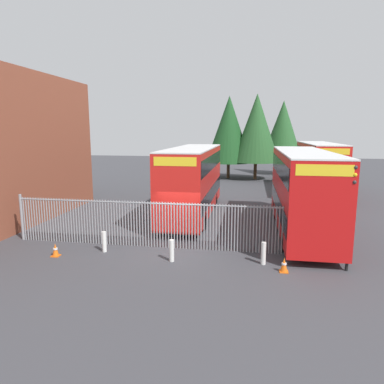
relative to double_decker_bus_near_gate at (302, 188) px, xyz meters
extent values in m
plane|color=#3D3D42|center=(-6.05, 4.28, -2.42)|extent=(100.00, 100.00, 0.00)
cylinder|color=gray|center=(-14.09, -3.72, -1.32)|extent=(0.06, 0.06, 2.20)
cylinder|color=gray|center=(-13.95, -3.72, -1.32)|extent=(0.06, 0.06, 2.20)
cylinder|color=gray|center=(-13.81, -3.72, -1.32)|extent=(0.06, 0.06, 2.20)
cylinder|color=gray|center=(-13.67, -3.72, -1.32)|extent=(0.06, 0.06, 2.20)
cylinder|color=gray|center=(-13.53, -3.72, -1.32)|extent=(0.06, 0.06, 2.20)
cylinder|color=gray|center=(-13.39, -3.72, -1.32)|extent=(0.06, 0.06, 2.20)
cylinder|color=gray|center=(-13.25, -3.72, -1.32)|extent=(0.06, 0.06, 2.20)
cylinder|color=gray|center=(-13.11, -3.72, -1.32)|extent=(0.06, 0.06, 2.20)
cylinder|color=gray|center=(-12.97, -3.72, -1.32)|extent=(0.06, 0.06, 2.20)
cylinder|color=gray|center=(-12.83, -3.72, -1.32)|extent=(0.06, 0.06, 2.20)
cylinder|color=gray|center=(-12.69, -3.72, -1.32)|extent=(0.06, 0.06, 2.20)
cylinder|color=gray|center=(-12.54, -3.72, -1.32)|extent=(0.06, 0.06, 2.20)
cylinder|color=gray|center=(-12.40, -3.72, -1.32)|extent=(0.06, 0.06, 2.20)
cylinder|color=gray|center=(-12.26, -3.72, -1.32)|extent=(0.06, 0.06, 2.20)
cylinder|color=gray|center=(-12.12, -3.72, -1.32)|extent=(0.06, 0.06, 2.20)
cylinder|color=gray|center=(-11.98, -3.72, -1.32)|extent=(0.06, 0.06, 2.20)
cylinder|color=gray|center=(-11.84, -3.72, -1.32)|extent=(0.06, 0.06, 2.20)
cylinder|color=gray|center=(-11.70, -3.72, -1.32)|extent=(0.06, 0.06, 2.20)
cylinder|color=gray|center=(-11.56, -3.72, -1.32)|extent=(0.06, 0.06, 2.20)
cylinder|color=gray|center=(-11.42, -3.72, -1.32)|extent=(0.06, 0.06, 2.20)
cylinder|color=gray|center=(-11.28, -3.72, -1.32)|extent=(0.06, 0.06, 2.20)
cylinder|color=gray|center=(-11.14, -3.72, -1.32)|extent=(0.06, 0.06, 2.20)
cylinder|color=gray|center=(-11.00, -3.72, -1.32)|extent=(0.06, 0.06, 2.20)
cylinder|color=gray|center=(-10.86, -3.72, -1.32)|extent=(0.06, 0.06, 2.20)
cylinder|color=gray|center=(-10.72, -3.72, -1.32)|extent=(0.06, 0.06, 2.20)
cylinder|color=gray|center=(-10.58, -3.72, -1.32)|extent=(0.06, 0.06, 2.20)
cylinder|color=gray|center=(-10.43, -3.72, -1.32)|extent=(0.06, 0.06, 2.20)
cylinder|color=gray|center=(-10.29, -3.72, -1.32)|extent=(0.06, 0.06, 2.20)
cylinder|color=gray|center=(-10.15, -3.72, -1.32)|extent=(0.06, 0.06, 2.20)
cylinder|color=gray|center=(-10.01, -3.72, -1.32)|extent=(0.06, 0.06, 2.20)
cylinder|color=gray|center=(-9.87, -3.72, -1.32)|extent=(0.06, 0.06, 2.20)
cylinder|color=gray|center=(-9.73, -3.72, -1.32)|extent=(0.06, 0.06, 2.20)
cylinder|color=gray|center=(-9.59, -3.72, -1.32)|extent=(0.06, 0.06, 2.20)
cylinder|color=gray|center=(-9.45, -3.72, -1.32)|extent=(0.06, 0.06, 2.20)
cylinder|color=gray|center=(-9.31, -3.72, -1.32)|extent=(0.06, 0.06, 2.20)
cylinder|color=gray|center=(-9.17, -3.72, -1.32)|extent=(0.06, 0.06, 2.20)
cylinder|color=gray|center=(-9.03, -3.72, -1.32)|extent=(0.06, 0.06, 2.20)
cylinder|color=gray|center=(-8.89, -3.72, -1.32)|extent=(0.06, 0.06, 2.20)
cylinder|color=gray|center=(-8.75, -3.72, -1.32)|extent=(0.06, 0.06, 2.20)
cylinder|color=gray|center=(-8.61, -3.72, -1.32)|extent=(0.06, 0.06, 2.20)
cylinder|color=gray|center=(-8.47, -3.72, -1.32)|extent=(0.06, 0.06, 2.20)
cylinder|color=gray|center=(-8.32, -3.72, -1.32)|extent=(0.06, 0.06, 2.20)
cylinder|color=gray|center=(-8.18, -3.72, -1.32)|extent=(0.06, 0.06, 2.20)
cylinder|color=gray|center=(-8.04, -3.72, -1.32)|extent=(0.06, 0.06, 2.20)
cylinder|color=gray|center=(-7.90, -3.72, -1.32)|extent=(0.06, 0.06, 2.20)
cylinder|color=gray|center=(-7.76, -3.72, -1.32)|extent=(0.06, 0.06, 2.20)
cylinder|color=gray|center=(-7.62, -3.72, -1.32)|extent=(0.06, 0.06, 2.20)
cylinder|color=gray|center=(-7.48, -3.72, -1.32)|extent=(0.06, 0.06, 2.20)
cylinder|color=gray|center=(-7.34, -3.72, -1.32)|extent=(0.06, 0.06, 2.20)
cylinder|color=gray|center=(-7.20, -3.72, -1.32)|extent=(0.06, 0.06, 2.20)
cylinder|color=gray|center=(-7.06, -3.72, -1.32)|extent=(0.06, 0.06, 2.20)
cylinder|color=gray|center=(-6.92, -3.72, -1.32)|extent=(0.06, 0.06, 2.20)
cylinder|color=gray|center=(-6.78, -3.72, -1.32)|extent=(0.06, 0.06, 2.20)
cylinder|color=gray|center=(-6.64, -3.72, -1.32)|extent=(0.06, 0.06, 2.20)
cylinder|color=gray|center=(-6.50, -3.72, -1.32)|extent=(0.06, 0.06, 2.20)
cylinder|color=gray|center=(-6.35, -3.72, -1.32)|extent=(0.06, 0.06, 2.20)
cylinder|color=gray|center=(-6.21, -3.72, -1.32)|extent=(0.06, 0.06, 2.20)
cylinder|color=gray|center=(-6.07, -3.72, -1.32)|extent=(0.06, 0.06, 2.20)
cylinder|color=gray|center=(-5.93, -3.72, -1.32)|extent=(0.06, 0.06, 2.20)
cylinder|color=gray|center=(-5.79, -3.72, -1.32)|extent=(0.06, 0.06, 2.20)
cylinder|color=gray|center=(-5.65, -3.72, -1.32)|extent=(0.06, 0.06, 2.20)
cylinder|color=gray|center=(-5.51, -3.72, -1.32)|extent=(0.06, 0.06, 2.20)
cylinder|color=gray|center=(-5.37, -3.72, -1.32)|extent=(0.06, 0.06, 2.20)
cylinder|color=gray|center=(-5.23, -3.72, -1.32)|extent=(0.06, 0.06, 2.20)
cylinder|color=gray|center=(-5.09, -3.72, -1.32)|extent=(0.06, 0.06, 2.20)
cylinder|color=gray|center=(-4.95, -3.72, -1.32)|extent=(0.06, 0.06, 2.20)
cylinder|color=gray|center=(-4.81, -3.72, -1.32)|extent=(0.06, 0.06, 2.20)
cylinder|color=gray|center=(-4.67, -3.72, -1.32)|extent=(0.06, 0.06, 2.20)
cylinder|color=gray|center=(-4.53, -3.72, -1.32)|extent=(0.06, 0.06, 2.20)
cylinder|color=gray|center=(-4.39, -3.72, -1.32)|extent=(0.06, 0.06, 2.20)
cylinder|color=gray|center=(-4.24, -3.72, -1.32)|extent=(0.06, 0.06, 2.20)
cylinder|color=gray|center=(-4.10, -3.72, -1.32)|extent=(0.06, 0.06, 2.20)
cylinder|color=gray|center=(-3.96, -3.72, -1.32)|extent=(0.06, 0.06, 2.20)
cylinder|color=gray|center=(-3.82, -3.72, -1.32)|extent=(0.06, 0.06, 2.20)
cylinder|color=gray|center=(-3.68, -3.72, -1.32)|extent=(0.06, 0.06, 2.20)
cylinder|color=gray|center=(-3.54, -3.72, -1.32)|extent=(0.06, 0.06, 2.20)
cylinder|color=gray|center=(-3.40, -3.72, -1.32)|extent=(0.06, 0.06, 2.20)
cylinder|color=gray|center=(-3.26, -3.72, -1.32)|extent=(0.06, 0.06, 2.20)
cylinder|color=gray|center=(-3.12, -3.72, -1.32)|extent=(0.06, 0.06, 2.20)
cylinder|color=gray|center=(-2.98, -3.72, -1.32)|extent=(0.06, 0.06, 2.20)
cylinder|color=gray|center=(-2.84, -3.72, -1.32)|extent=(0.06, 0.06, 2.20)
cylinder|color=gray|center=(-2.70, -3.72, -1.32)|extent=(0.06, 0.06, 2.20)
cylinder|color=gray|center=(-2.56, -3.72, -1.32)|extent=(0.06, 0.06, 2.20)
cylinder|color=gray|center=(-2.42, -3.72, -1.32)|extent=(0.06, 0.06, 2.20)
cylinder|color=gray|center=(-2.28, -3.72, -1.32)|extent=(0.06, 0.06, 2.20)
cylinder|color=gray|center=(-2.13, -3.72, -1.32)|extent=(0.06, 0.06, 2.20)
cylinder|color=gray|center=(-1.99, -3.72, -1.32)|extent=(0.06, 0.06, 2.20)
cylinder|color=gray|center=(-1.85, -3.72, -1.32)|extent=(0.06, 0.06, 2.20)
cylinder|color=gray|center=(-1.71, -3.72, -1.32)|extent=(0.06, 0.06, 2.20)
cylinder|color=gray|center=(-1.57, -3.72, -1.32)|extent=(0.06, 0.06, 2.20)
cylinder|color=gray|center=(-1.43, -3.72, -1.32)|extent=(0.06, 0.06, 2.20)
cylinder|color=gray|center=(-1.29, -3.72, -1.32)|extent=(0.06, 0.06, 2.20)
cylinder|color=gray|center=(-1.15, -3.72, -1.32)|extent=(0.06, 0.06, 2.20)
cylinder|color=gray|center=(-1.01, -3.72, -1.32)|extent=(0.06, 0.06, 2.20)
cylinder|color=gray|center=(-0.87, -3.72, -1.32)|extent=(0.06, 0.06, 2.20)
cylinder|color=gray|center=(-0.73, -3.72, -1.32)|extent=(0.06, 0.06, 2.20)
cylinder|color=gray|center=(-0.59, -3.72, -1.32)|extent=(0.06, 0.06, 2.20)
cylinder|color=gray|center=(-7.34, -3.72, -0.30)|extent=(13.51, 0.07, 0.07)
cylinder|color=gray|center=(-14.09, -3.72, -1.25)|extent=(0.14, 0.14, 2.35)
cylinder|color=gray|center=(-0.59, -3.72, -1.25)|extent=(0.14, 0.14, 2.35)
cube|color=red|center=(0.00, 0.01, -0.07)|extent=(2.50, 10.80, 4.00)
cube|color=black|center=(0.00, 0.01, -0.87)|extent=(2.54, 10.37, 0.90)
cube|color=black|center=(0.00, 0.01, 1.13)|extent=(2.54, 10.37, 0.90)
cube|color=yellow|center=(0.00, -5.34, 1.58)|extent=(2.12, 0.12, 0.44)
cube|color=silver|center=(0.00, 0.01, 1.96)|extent=(2.50, 10.80, 0.08)
cylinder|color=black|center=(-1.10, -3.34, -1.90)|extent=(0.30, 1.04, 1.04)
cylinder|color=black|center=(1.10, -3.34, -1.90)|extent=(0.30, 1.04, 1.04)
cylinder|color=black|center=(-1.10, 2.98, -1.90)|extent=(0.30, 1.04, 1.04)
cylinder|color=black|center=(1.10, 2.98, -1.90)|extent=(0.30, 1.04, 1.04)
cube|color=red|center=(-6.39, 2.74, -0.07)|extent=(2.50, 10.80, 4.00)
cube|color=black|center=(-6.39, 2.74, -0.87)|extent=(2.54, 10.37, 0.90)
cube|color=black|center=(-6.39, 2.74, 1.13)|extent=(2.54, 10.37, 0.90)
cube|color=yellow|center=(-6.39, -2.61, 1.58)|extent=(2.12, 0.12, 0.44)
cube|color=silver|center=(-6.39, 2.74, 1.96)|extent=(2.50, 10.80, 0.08)
cylinder|color=black|center=(-7.49, -0.61, -1.90)|extent=(0.30, 1.04, 1.04)
cylinder|color=black|center=(-5.29, -0.61, -1.90)|extent=(0.30, 1.04, 1.04)
cylinder|color=black|center=(-7.49, 5.71, -1.90)|extent=(0.30, 1.04, 1.04)
cylinder|color=black|center=(-5.29, 5.71, -1.90)|extent=(0.30, 1.04, 1.04)
cube|color=red|center=(3.08, 12.61, -0.07)|extent=(2.50, 10.80, 4.00)
cube|color=black|center=(3.08, 12.61, -0.87)|extent=(2.54, 10.37, 0.90)
cube|color=black|center=(3.08, 12.61, 1.13)|extent=(2.54, 10.37, 0.90)
cube|color=yellow|center=(3.08, 7.26, 1.58)|extent=(2.12, 0.12, 0.44)
cube|color=silver|center=(3.08, 12.61, 1.96)|extent=(2.50, 10.80, 0.08)
cylinder|color=black|center=(1.98, 9.26, -1.90)|extent=(0.30, 1.04, 1.04)
cylinder|color=black|center=(4.18, 9.26, -1.90)|extent=(0.30, 1.04, 1.04)
cylinder|color=black|center=(1.98, 15.58, -1.90)|extent=(0.30, 1.04, 1.04)
cylinder|color=black|center=(4.18, 15.58, -1.90)|extent=(0.30, 1.04, 1.04)
cylinder|color=silver|center=(-9.27, -4.75, -1.95)|extent=(0.20, 0.20, 0.95)
cylinder|color=silver|center=(-5.96, -5.41, -1.95)|extent=(0.20, 0.20, 0.95)
cylinder|color=silver|center=(-2.14, -5.10, -1.95)|extent=(0.20, 0.20, 0.95)
cube|color=orange|center=(-1.36, -5.79, -2.40)|extent=(0.34, 0.34, 0.04)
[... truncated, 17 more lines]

